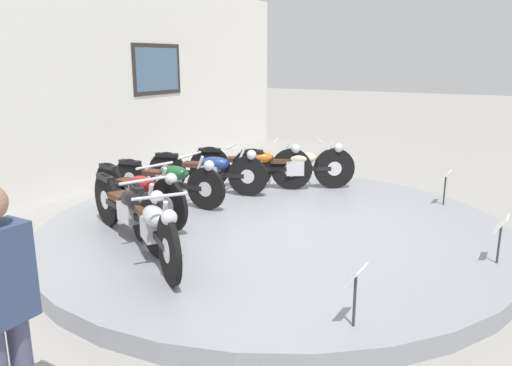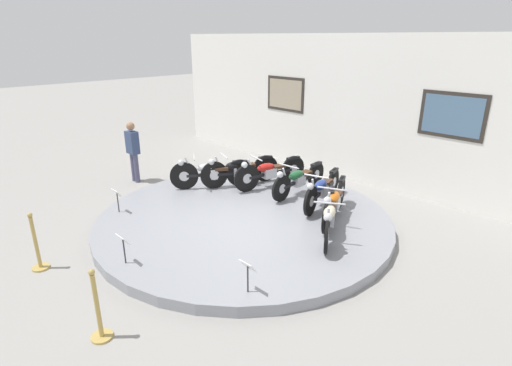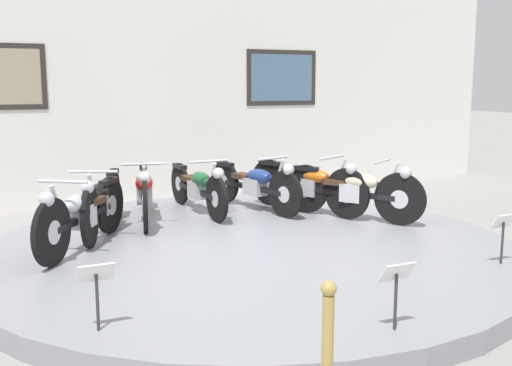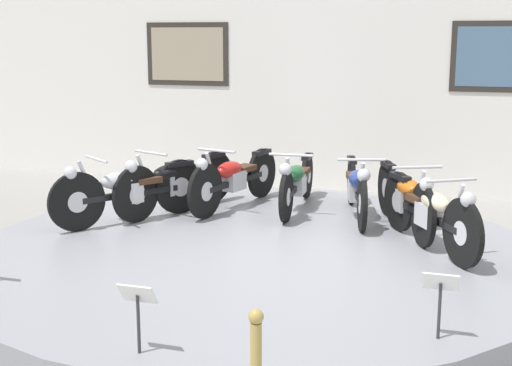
{
  "view_description": "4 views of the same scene",
  "coord_description": "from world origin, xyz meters",
  "px_view_note": "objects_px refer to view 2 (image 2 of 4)",
  "views": [
    {
      "loc": [
        -5.48,
        -2.89,
        2.28
      ],
      "look_at": [
        -0.28,
        0.11,
        0.78
      ],
      "focal_mm": 35.0,
      "sensor_mm": 36.0,
      "label": 1
    },
    {
      "loc": [
        5.53,
        -5.12,
        3.67
      ],
      "look_at": [
        0.21,
        0.14,
        0.92
      ],
      "focal_mm": 28.0,
      "sensor_mm": 36.0,
      "label": 2
    },
    {
      "loc": [
        -2.63,
        -5.99,
        1.97
      ],
      "look_at": [
        0.2,
        0.25,
        0.82
      ],
      "focal_mm": 42.0,
      "sensor_mm": 36.0,
      "label": 3
    },
    {
      "loc": [
        2.18,
        -6.81,
        2.37
      ],
      "look_at": [
        -0.12,
        0.41,
        0.79
      ],
      "focal_mm": 50.0,
      "sensor_mm": 36.0,
      "label": 4
    }
  ],
  "objects_px": {
    "motorcycle_black": "(239,169)",
    "info_placard_front_centre": "(123,243)",
    "stanchion_post_right_of_entry": "(99,316)",
    "motorcycle_green": "(298,179)",
    "stanchion_post_left_of_entry": "(37,250)",
    "motorcycle_orange": "(334,201)",
    "info_placard_front_left": "(117,196)",
    "motorcycle_blue": "(322,188)",
    "motorcycle_silver": "(211,172)",
    "motorcycle_red": "(269,171)",
    "motorcycle_cream": "(329,215)",
    "visitor_standing": "(133,149)",
    "info_placard_front_right": "(248,270)"
  },
  "relations": [
    {
      "from": "motorcycle_silver",
      "to": "motorcycle_blue",
      "type": "height_order",
      "value": "motorcycle_silver"
    },
    {
      "from": "motorcycle_green",
      "to": "info_placard_front_centre",
      "type": "height_order",
      "value": "motorcycle_green"
    },
    {
      "from": "motorcycle_silver",
      "to": "info_placard_front_centre",
      "type": "distance_m",
      "value": 3.62
    },
    {
      "from": "motorcycle_cream",
      "to": "info_placard_front_left",
      "type": "bearing_deg",
      "value": -148.29
    },
    {
      "from": "motorcycle_silver",
      "to": "info_placard_front_left",
      "type": "height_order",
      "value": "motorcycle_silver"
    },
    {
      "from": "motorcycle_silver",
      "to": "motorcycle_cream",
      "type": "height_order",
      "value": "motorcycle_silver"
    },
    {
      "from": "motorcycle_orange",
      "to": "stanchion_post_left_of_entry",
      "type": "relative_size",
      "value": 1.84
    },
    {
      "from": "motorcycle_black",
      "to": "stanchion_post_right_of_entry",
      "type": "distance_m",
      "value": 5.41
    },
    {
      "from": "stanchion_post_left_of_entry",
      "to": "motorcycle_red",
      "type": "bearing_deg",
      "value": 85.93
    },
    {
      "from": "motorcycle_red",
      "to": "motorcycle_cream",
      "type": "relative_size",
      "value": 1.14
    },
    {
      "from": "stanchion_post_right_of_entry",
      "to": "motorcycle_black",
      "type": "bearing_deg",
      "value": 118.39
    },
    {
      "from": "motorcycle_blue",
      "to": "info_placard_front_left",
      "type": "height_order",
      "value": "motorcycle_blue"
    },
    {
      "from": "motorcycle_blue",
      "to": "motorcycle_orange",
      "type": "height_order",
      "value": "motorcycle_orange"
    },
    {
      "from": "motorcycle_black",
      "to": "motorcycle_cream",
      "type": "relative_size",
      "value": 1.1
    },
    {
      "from": "info_placard_front_right",
      "to": "stanchion_post_left_of_entry",
      "type": "relative_size",
      "value": 0.5
    },
    {
      "from": "motorcycle_black",
      "to": "info_placard_front_right",
      "type": "xyz_separation_m",
      "value": [
        3.38,
        -2.91,
        -0.03
      ]
    },
    {
      "from": "motorcycle_cream",
      "to": "stanchion_post_right_of_entry",
      "type": "distance_m",
      "value": 4.18
    },
    {
      "from": "motorcycle_orange",
      "to": "info_placard_front_centre",
      "type": "height_order",
      "value": "motorcycle_orange"
    },
    {
      "from": "info_placard_front_left",
      "to": "motorcycle_black",
      "type": "bearing_deg",
      "value": 79.1
    },
    {
      "from": "motorcycle_red",
      "to": "info_placard_front_left",
      "type": "relative_size",
      "value": 3.87
    },
    {
      "from": "info_placard_front_centre",
      "to": "stanchion_post_right_of_entry",
      "type": "xyz_separation_m",
      "value": [
        1.16,
        -0.96,
        -0.22
      ]
    },
    {
      "from": "motorcycle_cream",
      "to": "info_placard_front_right",
      "type": "xyz_separation_m",
      "value": [
        0.24,
        -2.29,
        -0.03
      ]
    },
    {
      "from": "motorcycle_silver",
      "to": "motorcycle_green",
      "type": "xyz_separation_m",
      "value": [
        1.74,
        1.21,
        -0.03
      ]
    },
    {
      "from": "motorcycle_green",
      "to": "stanchion_post_left_of_entry",
      "type": "bearing_deg",
      "value": -102.27
    },
    {
      "from": "info_placard_front_left",
      "to": "stanchion_post_left_of_entry",
      "type": "bearing_deg",
      "value": -66.2
    },
    {
      "from": "motorcycle_red",
      "to": "info_placard_front_centre",
      "type": "bearing_deg",
      "value": -79.42
    },
    {
      "from": "motorcycle_black",
      "to": "info_placard_front_centre",
      "type": "xyz_separation_m",
      "value": [
        1.41,
        -3.79,
        -0.03
      ]
    },
    {
      "from": "stanchion_post_left_of_entry",
      "to": "info_placard_front_left",
      "type": "bearing_deg",
      "value": 113.8
    },
    {
      "from": "motorcycle_silver",
      "to": "motorcycle_black",
      "type": "bearing_deg",
      "value": 62.43
    },
    {
      "from": "motorcycle_orange",
      "to": "info_placard_front_left",
      "type": "distance_m",
      "value": 4.47
    },
    {
      "from": "motorcycle_orange",
      "to": "motorcycle_blue",
      "type": "bearing_deg",
      "value": 144.94
    },
    {
      "from": "stanchion_post_left_of_entry",
      "to": "stanchion_post_right_of_entry",
      "type": "relative_size",
      "value": 1.0
    },
    {
      "from": "info_placard_front_centre",
      "to": "stanchion_post_left_of_entry",
      "type": "distance_m",
      "value": 1.52
    },
    {
      "from": "motorcycle_black",
      "to": "stanchion_post_left_of_entry",
      "type": "bearing_deg",
      "value": -86.98
    },
    {
      "from": "motorcycle_green",
      "to": "stanchion_post_right_of_entry",
      "type": "bearing_deg",
      "value": -77.78
    },
    {
      "from": "motorcycle_red",
      "to": "motorcycle_silver",
      "type": "bearing_deg",
      "value": -131.74
    },
    {
      "from": "info_placard_front_centre",
      "to": "info_placard_front_right",
      "type": "xyz_separation_m",
      "value": [
        1.97,
        0.88,
        0.0
      ]
    },
    {
      "from": "info_placard_front_left",
      "to": "info_placard_front_centre",
      "type": "height_order",
      "value": "same"
    },
    {
      "from": "visitor_standing",
      "to": "stanchion_post_right_of_entry",
      "type": "distance_m",
      "value": 6.11
    },
    {
      "from": "motorcycle_red",
      "to": "motorcycle_green",
      "type": "distance_m",
      "value": 0.81
    },
    {
      "from": "info_placard_front_centre",
      "to": "stanchion_post_right_of_entry",
      "type": "height_order",
      "value": "stanchion_post_right_of_entry"
    },
    {
      "from": "motorcycle_cream",
      "to": "info_placard_front_left",
      "type": "height_order",
      "value": "motorcycle_cream"
    },
    {
      "from": "info_placard_front_centre",
      "to": "visitor_standing",
      "type": "xyz_separation_m",
      "value": [
        -3.94,
        2.35,
        0.35
      ]
    },
    {
      "from": "motorcycle_green",
      "to": "motorcycle_orange",
      "type": "relative_size",
      "value": 1.04
    },
    {
      "from": "motorcycle_silver",
      "to": "motorcycle_cream",
      "type": "distance_m",
      "value": 3.47
    },
    {
      "from": "motorcycle_orange",
      "to": "visitor_standing",
      "type": "relative_size",
      "value": 1.17
    },
    {
      "from": "motorcycle_black",
      "to": "motorcycle_green",
      "type": "xyz_separation_m",
      "value": [
        1.41,
        0.59,
        -0.03
      ]
    },
    {
      "from": "info_placard_front_centre",
      "to": "stanchion_post_left_of_entry",
      "type": "bearing_deg",
      "value": -140.34
    },
    {
      "from": "motorcycle_orange",
      "to": "stanchion_post_right_of_entry",
      "type": "distance_m",
      "value": 4.77
    },
    {
      "from": "motorcycle_silver",
      "to": "motorcycle_red",
      "type": "distance_m",
      "value": 1.42
    }
  ]
}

